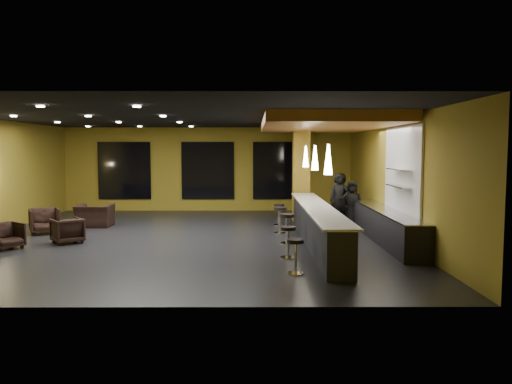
{
  "coord_description": "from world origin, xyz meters",
  "views": [
    {
      "loc": [
        1.94,
        -14.48,
        2.58
      ],
      "look_at": [
        2.0,
        0.5,
        1.3
      ],
      "focal_mm": 35.0,
      "sensor_mm": 36.0,
      "label": 1
    }
  ],
  "objects_px": {
    "bar_stool_4": "(279,212)",
    "armchair_d": "(95,216)",
    "bar_counter": "(317,226)",
    "armchair_b": "(67,231)",
    "bar_stool_3": "(280,217)",
    "staff_c": "(352,203)",
    "pendant_1": "(315,158)",
    "column": "(301,172)",
    "pendant_2": "(306,156)",
    "bar_stool_0": "(295,252)",
    "pendant_0": "(328,159)",
    "staff_b": "(342,199)",
    "armchair_a": "(6,236)",
    "bar_stool_2": "(287,225)",
    "prep_counter": "(385,225)",
    "armchair_c": "(45,221)",
    "bar_stool_1": "(288,238)",
    "staff_a": "(339,201)"
  },
  "relations": [
    {
      "from": "pendant_0",
      "to": "armchair_a",
      "type": "height_order",
      "value": "pendant_0"
    },
    {
      "from": "staff_b",
      "to": "bar_stool_4",
      "type": "height_order",
      "value": "staff_b"
    },
    {
      "from": "bar_counter",
      "to": "armchair_b",
      "type": "distance_m",
      "value": 6.87
    },
    {
      "from": "staff_c",
      "to": "bar_counter",
      "type": "bearing_deg",
      "value": -105.89
    },
    {
      "from": "prep_counter",
      "to": "pendant_2",
      "type": "bearing_deg",
      "value": 128.66
    },
    {
      "from": "column",
      "to": "pendant_2",
      "type": "distance_m",
      "value": 1.71
    },
    {
      "from": "pendant_1",
      "to": "bar_stool_2",
      "type": "distance_m",
      "value": 2.05
    },
    {
      "from": "staff_c",
      "to": "armchair_c",
      "type": "height_order",
      "value": "staff_c"
    },
    {
      "from": "prep_counter",
      "to": "staff_a",
      "type": "relative_size",
      "value": 3.38
    },
    {
      "from": "pendant_1",
      "to": "bar_counter",
      "type": "bearing_deg",
      "value": -90.0
    },
    {
      "from": "pendant_2",
      "to": "bar_stool_1",
      "type": "height_order",
      "value": "pendant_2"
    },
    {
      "from": "bar_counter",
      "to": "staff_b",
      "type": "height_order",
      "value": "staff_b"
    },
    {
      "from": "column",
      "to": "pendant_2",
      "type": "bearing_deg",
      "value": -90.0
    },
    {
      "from": "prep_counter",
      "to": "armchair_a",
      "type": "height_order",
      "value": "prep_counter"
    },
    {
      "from": "bar_stool_4",
      "to": "armchair_d",
      "type": "bearing_deg",
      "value": -177.89
    },
    {
      "from": "column",
      "to": "pendant_0",
      "type": "relative_size",
      "value": 5.0
    },
    {
      "from": "prep_counter",
      "to": "bar_stool_0",
      "type": "relative_size",
      "value": 8.19
    },
    {
      "from": "column",
      "to": "staff_a",
      "type": "bearing_deg",
      "value": -56.22
    },
    {
      "from": "bar_stool_3",
      "to": "bar_stool_4",
      "type": "xyz_separation_m",
      "value": [
        0.04,
        1.66,
        -0.05
      ]
    },
    {
      "from": "armchair_a",
      "to": "staff_b",
      "type": "bearing_deg",
      "value": -28.62
    },
    {
      "from": "armchair_a",
      "to": "bar_stool_4",
      "type": "height_order",
      "value": "bar_stool_4"
    },
    {
      "from": "armchair_d",
      "to": "bar_stool_3",
      "type": "xyz_separation_m",
      "value": [
        6.15,
        -1.43,
        0.15
      ]
    },
    {
      "from": "staff_c",
      "to": "bar_stool_1",
      "type": "bearing_deg",
      "value": -106.02
    },
    {
      "from": "armchair_c",
      "to": "bar_stool_0",
      "type": "relative_size",
      "value": 1.18
    },
    {
      "from": "armchair_c",
      "to": "bar_stool_4",
      "type": "distance_m",
      "value": 7.47
    },
    {
      "from": "armchair_a",
      "to": "bar_stool_2",
      "type": "relative_size",
      "value": 0.91
    },
    {
      "from": "staff_b",
      "to": "armchair_a",
      "type": "xyz_separation_m",
      "value": [
        -9.49,
        -4.33,
        -0.53
      ]
    },
    {
      "from": "staff_b",
      "to": "armchair_b",
      "type": "distance_m",
      "value": 8.93
    },
    {
      "from": "armchair_a",
      "to": "armchair_c",
      "type": "relative_size",
      "value": 0.87
    },
    {
      "from": "prep_counter",
      "to": "armchair_c",
      "type": "height_order",
      "value": "prep_counter"
    },
    {
      "from": "bar_stool_3",
      "to": "armchair_d",
      "type": "bearing_deg",
      "value": 166.9
    },
    {
      "from": "armchair_b",
      "to": "armchair_c",
      "type": "height_order",
      "value": "armchair_c"
    },
    {
      "from": "armchair_c",
      "to": "bar_stool_2",
      "type": "height_order",
      "value": "bar_stool_2"
    },
    {
      "from": "prep_counter",
      "to": "bar_stool_3",
      "type": "height_order",
      "value": "prep_counter"
    },
    {
      "from": "armchair_c",
      "to": "prep_counter",
      "type": "bearing_deg",
      "value": -36.0
    },
    {
      "from": "bar_counter",
      "to": "pendant_1",
      "type": "xyz_separation_m",
      "value": [
        0.0,
        0.5,
        1.85
      ]
    },
    {
      "from": "pendant_2",
      "to": "armchair_c",
      "type": "relative_size",
      "value": 0.81
    },
    {
      "from": "bar_stool_0",
      "to": "staff_b",
      "type": "bearing_deg",
      "value": 72.6
    },
    {
      "from": "pendant_2",
      "to": "bar_stool_1",
      "type": "distance_m",
      "value": 5.23
    },
    {
      "from": "staff_a",
      "to": "armchair_b",
      "type": "xyz_separation_m",
      "value": [
        -7.98,
        -2.8,
        -0.54
      ]
    },
    {
      "from": "bar_counter",
      "to": "pendant_1",
      "type": "height_order",
      "value": "pendant_1"
    },
    {
      "from": "pendant_2",
      "to": "staff_b",
      "type": "bearing_deg",
      "value": 25.92
    },
    {
      "from": "pendant_2",
      "to": "bar_stool_0",
      "type": "relative_size",
      "value": 0.96
    },
    {
      "from": "bar_stool_3",
      "to": "staff_c",
      "type": "bearing_deg",
      "value": 32.1
    },
    {
      "from": "prep_counter",
      "to": "armchair_b",
      "type": "distance_m",
      "value": 8.88
    },
    {
      "from": "pendant_1",
      "to": "staff_b",
      "type": "bearing_deg",
      "value": 67.06
    },
    {
      "from": "staff_b",
      "to": "staff_c",
      "type": "bearing_deg",
      "value": -38.79
    },
    {
      "from": "armchair_d",
      "to": "bar_stool_4",
      "type": "bearing_deg",
      "value": -178.02
    },
    {
      "from": "armchair_b",
      "to": "bar_stool_3",
      "type": "bearing_deg",
      "value": 156.12
    },
    {
      "from": "pendant_1",
      "to": "bar_stool_4",
      "type": "bearing_deg",
      "value": 106.77
    }
  ]
}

